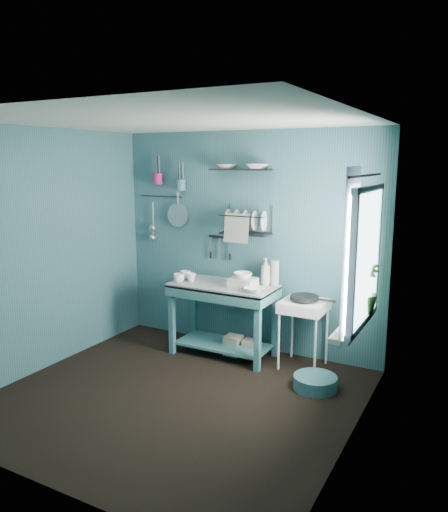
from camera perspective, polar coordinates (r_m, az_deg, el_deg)
The scene contains 36 objects.
floor at distance 4.85m, azimuth -5.49°, elevation -15.73°, with size 3.20×3.20×0.00m, color black.
ceiling at distance 4.35m, azimuth -6.11°, elevation 15.19°, with size 3.20×3.20×0.00m, color silver.
wall_back at distance 5.72m, azimuth 2.65°, elevation 1.62°, with size 3.20×3.20×0.00m, color #315D65.
wall_front at distance 3.34m, azimuth -20.40°, elevation -5.77°, with size 3.20×3.20×0.00m, color #315D65.
wall_left at distance 5.48m, azimuth -19.80°, elevation 0.58°, with size 3.00×3.00×0.00m, color #315D65.
wall_right at distance 3.80m, azimuth 14.70°, elevation -3.47°, with size 3.00×3.00×0.00m, color #315D65.
work_counter at distance 5.64m, azimuth -0.07°, elevation -7.29°, with size 1.16×0.58×0.82m, color #377074.
mug_left at distance 5.62m, azimuth -5.17°, elevation -2.52°, with size 0.12×0.12×0.10m, color white.
mug_mid at distance 5.65m, azimuth -3.76°, elevation -2.45°, with size 0.10×0.10×0.09m, color white.
mug_right at distance 5.76m, azimuth -4.46°, elevation -2.17°, with size 0.12×0.12×0.10m, color white.
wash_tub at distance 5.38m, azimuth 2.17°, elevation -3.06°, with size 0.28×0.22×0.10m, color beige.
tub_bowl at distance 5.36m, azimuth 2.17°, elevation -2.22°, with size 0.20×0.20×0.06m, color white.
soap_bottle at distance 5.48m, azimuth 4.79°, elevation -1.76°, with size 0.12×0.12×0.30m, color beige.
water_bottle at distance 5.47m, azimuth 5.83°, elevation -1.92°, with size 0.09×0.09×0.28m, color #ACB5C0.
counter_bowl at distance 5.19m, azimuth 3.52°, elevation -3.86°, with size 0.22×0.22×0.05m, color white.
hotplate_stand at distance 5.40m, azimuth 9.04°, elevation -8.81°, with size 0.45×0.45×0.73m, color white.
frying_pan at distance 5.28m, azimuth 9.16°, elevation -4.70°, with size 0.30×0.30×0.04m, color black.
knife_strip at distance 5.83m, azimuth -0.40°, elevation 2.17°, with size 0.32×0.02×0.03m, color black.
dish_rack at distance 5.54m, azimuth 2.51°, elevation 4.14°, with size 0.55×0.24×0.32m, color black.
upper_shelf at distance 5.57m, azimuth 1.87°, elevation 9.84°, with size 0.70×0.18×0.01m, color black.
shelf_bowl_left at distance 5.65m, azimuth 0.28°, elevation 9.33°, with size 0.20×0.20×0.05m, color white.
shelf_bowl_right at distance 5.48m, azimuth 3.86°, elevation 9.85°, with size 0.23×0.23×0.06m, color white.
utensil_cup_magenta at distance 6.18m, azimuth -7.58°, elevation 8.75°, with size 0.11×0.11×0.13m, color #AE205F.
utensil_cup_teal at distance 5.99m, azimuth -4.94°, elevation 8.10°, with size 0.11×0.11×0.13m, color #3A6C79.
colander at distance 6.09m, azimuth -5.32°, elevation 4.67°, with size 0.28×0.28×0.03m, color #A2A6AA.
ladle_outer at distance 6.31m, azimuth -8.11°, elevation 4.78°, with size 0.01×0.01×0.30m, color #A2A6AA.
ladle_inner at distance 6.33m, azimuth -8.12°, elevation 3.66°, with size 0.01×0.01×0.30m, color #A2A6AA.
hook_rail at distance 6.23m, azimuth -7.22°, elevation 6.77°, with size 0.01×0.01×0.60m, color black.
window_glass at distance 4.20m, azimuth 16.07°, elevation -0.09°, with size 1.10×1.10×0.00m, color white.
windowsill at distance 4.36m, azimuth 14.56°, elevation -7.62°, with size 0.16×0.95×0.04m, color white.
curtain at distance 3.92m, azimuth 14.23°, elevation -0.02°, with size 1.35×1.35×0.00m, color white.
curtain_rod at distance 4.14m, azimuth 15.93°, elevation 8.83°, with size 0.02×0.02×1.05m, color black.
potted_plant at distance 4.48m, azimuth 15.43°, elevation -3.61°, with size 0.28×0.28×0.50m, color #366E2C.
storage_tin_large at distance 5.74m, azimuth 1.06°, elevation -10.16°, with size 0.18×0.18×0.22m, color gray.
storage_tin_small at distance 5.68m, azimuth 3.02°, elevation -10.49°, with size 0.15×0.15×0.20m, color gray.
floor_basin at distance 5.03m, azimuth 10.38°, elevation -14.04°, with size 0.42×0.42×0.13m, color #3F747C.
Camera 1 is at (2.44, -3.59, 2.17)m, focal length 35.00 mm.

